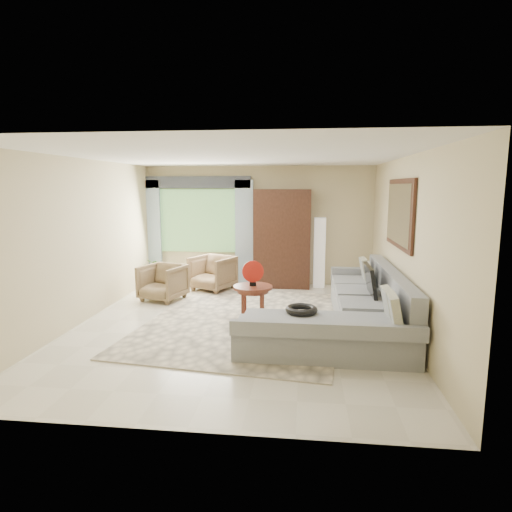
# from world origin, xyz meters

# --- Properties ---
(ground) EXTENTS (6.00, 6.00, 0.00)m
(ground) POSITION_xyz_m (0.00, 0.00, 0.00)
(ground) COLOR silver
(ground) RESTS_ON ground
(area_rug) EXTENTS (3.45, 4.33, 0.02)m
(area_rug) POSITION_xyz_m (0.10, 0.21, 0.01)
(area_rug) COLOR beige
(area_rug) RESTS_ON ground
(sectional_sofa) EXTENTS (2.30, 3.46, 0.90)m
(sectional_sofa) POSITION_xyz_m (1.78, -0.18, 0.28)
(sectional_sofa) COLOR gray
(sectional_sofa) RESTS_ON ground
(tv_screen) EXTENTS (0.14, 0.74, 0.48)m
(tv_screen) POSITION_xyz_m (2.05, 0.20, 0.72)
(tv_screen) COLOR black
(tv_screen) RESTS_ON sectional_sofa
(garden_hose) EXTENTS (0.43, 0.43, 0.09)m
(garden_hose) POSITION_xyz_m (1.00, -0.90, 0.55)
(garden_hose) COLOR black
(garden_hose) RESTS_ON sectional_sofa
(coffee_table) EXTENTS (0.62, 0.62, 0.62)m
(coffee_table) POSITION_xyz_m (0.23, 0.08, 0.32)
(coffee_table) COLOR #461E12
(coffee_table) RESTS_ON ground
(red_disc) EXTENTS (0.34, 0.09, 0.34)m
(red_disc) POSITION_xyz_m (0.23, 0.08, 0.85)
(red_disc) COLOR #AE1B11
(red_disc) RESTS_ON coffee_table
(armchair_left) EXTENTS (0.92, 0.94, 0.69)m
(armchair_left) POSITION_xyz_m (-1.66, 1.33, 0.34)
(armchair_left) COLOR olive
(armchair_left) RESTS_ON ground
(armchair_right) EXTENTS (1.04, 1.05, 0.72)m
(armchair_right) POSITION_xyz_m (-0.88, 2.23, 0.36)
(armchair_right) COLOR #8E774D
(armchair_right) RESTS_ON ground
(potted_plant) EXTENTS (0.63, 0.59, 0.57)m
(potted_plant) POSITION_xyz_m (-2.28, 2.63, 0.28)
(potted_plant) COLOR #999999
(potted_plant) RESTS_ON ground
(armoire) EXTENTS (1.20, 0.55, 2.10)m
(armoire) POSITION_xyz_m (0.55, 2.72, 1.05)
(armoire) COLOR black
(armoire) RESTS_ON ground
(floor_lamp) EXTENTS (0.24, 0.24, 1.50)m
(floor_lamp) POSITION_xyz_m (1.35, 2.78, 0.75)
(floor_lamp) COLOR silver
(floor_lamp) RESTS_ON ground
(window) EXTENTS (1.80, 0.04, 1.40)m
(window) POSITION_xyz_m (-1.35, 2.97, 1.40)
(window) COLOR #669E59
(window) RESTS_ON wall_back
(curtain_left) EXTENTS (0.40, 0.08, 2.30)m
(curtain_left) POSITION_xyz_m (-2.40, 2.88, 1.15)
(curtain_left) COLOR #9EB7CC
(curtain_left) RESTS_ON ground
(curtain_right) EXTENTS (0.40, 0.08, 2.30)m
(curtain_right) POSITION_xyz_m (-0.30, 2.88, 1.15)
(curtain_right) COLOR #9EB7CC
(curtain_right) RESTS_ON ground
(valance) EXTENTS (2.40, 0.12, 0.26)m
(valance) POSITION_xyz_m (-1.35, 2.90, 2.25)
(valance) COLOR #1E232D
(valance) RESTS_ON wall_back
(wall_mirror) EXTENTS (0.05, 1.70, 1.05)m
(wall_mirror) POSITION_xyz_m (2.46, 0.35, 1.75)
(wall_mirror) COLOR black
(wall_mirror) RESTS_ON wall_right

